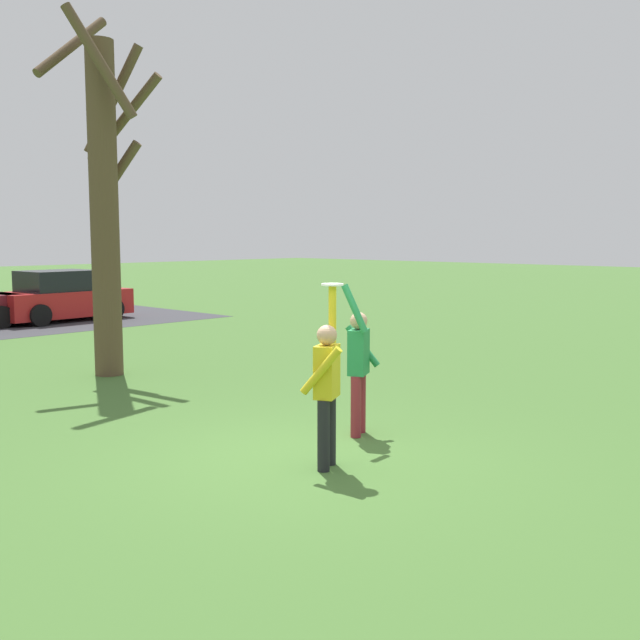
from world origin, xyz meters
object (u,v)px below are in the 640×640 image
(frisbee_disc, at_px, (332,284))
(person_catcher, at_px, (327,383))
(person_defender, at_px, (359,362))
(parked_car_red, at_px, (61,298))
(bare_tree_tall, at_px, (104,192))

(frisbee_disc, bearing_deg, person_catcher, -153.77)
(person_defender, distance_m, frisbee_disc, 1.68)
(person_defender, relative_size, parked_car_red, 0.49)
(frisbee_disc, height_order, parked_car_red, frisbee_disc)
(parked_car_red, bearing_deg, frisbee_disc, -110.42)
(person_catcher, height_order, bare_tree_tall, bare_tree_tall)
(parked_car_red, bearing_deg, person_defender, -107.17)
(person_defender, distance_m, bare_tree_tall, 6.82)
(frisbee_disc, distance_m, bare_tree_tall, 7.15)
(person_catcher, relative_size, bare_tree_tall, 0.30)
(person_catcher, height_order, parked_car_red, person_catcher)
(person_catcher, bearing_deg, frisbee_disc, -0.00)
(frisbee_disc, height_order, bare_tree_tall, bare_tree_tall)
(parked_car_red, distance_m, bare_tree_tall, 10.41)
(bare_tree_tall, bearing_deg, person_catcher, -101.56)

